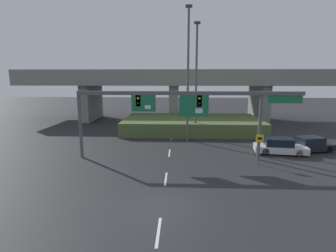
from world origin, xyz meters
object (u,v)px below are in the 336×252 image
object	(u,v)px
signal_gantry	(184,104)
speed_limit_sign	(259,145)
highway_light_pole_near	(188,72)
highway_light_pole_far	(196,78)
parked_sedan_near_right	(280,146)
parked_sedan_mid_right	(311,145)

from	to	relation	value
signal_gantry	speed_limit_sign	distance (m)	6.95
highway_light_pole_near	highway_light_pole_far	size ratio (longest dim) A/B	1.10
speed_limit_sign	highway_light_pole_far	bearing A→B (deg)	114.59
speed_limit_sign	parked_sedan_near_right	distance (m)	4.49
speed_limit_sign	parked_sedan_near_right	world-z (taller)	speed_limit_sign
parked_sedan_near_right	highway_light_pole_near	bearing A→B (deg)	158.80
highway_light_pole_near	parked_sedan_near_right	size ratio (longest dim) A/B	2.97
signal_gantry	parked_sedan_mid_right	xyz separation A→B (m)	(12.17, 2.87, -4.14)
parked_sedan_near_right	parked_sedan_mid_right	size ratio (longest dim) A/B	1.05
speed_limit_sign	parked_sedan_mid_right	xyz separation A→B (m)	(6.11, 4.17, -1.00)
highway_light_pole_near	parked_sedan_mid_right	bearing A→B (deg)	-18.29
speed_limit_sign	parked_sedan_near_right	bearing A→B (deg)	48.72
highway_light_pole_near	parked_sedan_mid_right	xyz separation A→B (m)	(11.63, -3.85, -6.85)
parked_sedan_mid_right	highway_light_pole_far	bearing A→B (deg)	138.30
speed_limit_sign	highway_light_pole_near	xyz separation A→B (m)	(-5.52, 8.02, 5.85)
highway_light_pole_far	parked_sedan_near_right	bearing A→B (deg)	-41.61
signal_gantry	highway_light_pole_far	world-z (taller)	highway_light_pole_far
signal_gantry	highway_light_pole_far	distance (m)	8.96
highway_light_pole_near	highway_light_pole_far	world-z (taller)	highway_light_pole_near
signal_gantry	highway_light_pole_near	size ratio (longest dim) A/B	1.32
highway_light_pole_near	signal_gantry	bearing A→B (deg)	-94.54
signal_gantry	parked_sedan_near_right	xyz separation A→B (m)	(8.95, 1.99, -4.12)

